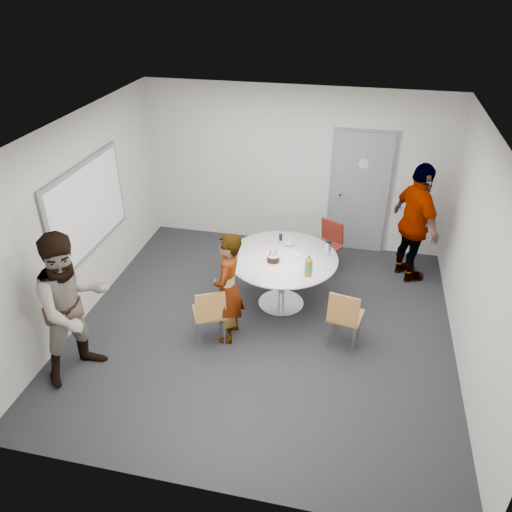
% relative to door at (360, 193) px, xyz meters
% --- Properties ---
extents(floor, '(5.00, 5.00, 0.00)m').
position_rel_door_xyz_m(floor, '(-1.10, -2.48, -1.03)').
color(floor, black).
rests_on(floor, ground).
extents(ceiling, '(5.00, 5.00, 0.00)m').
position_rel_door_xyz_m(ceiling, '(-1.10, -2.48, 1.67)').
color(ceiling, silver).
rests_on(ceiling, wall_back).
extents(wall_back, '(5.00, 0.00, 5.00)m').
position_rel_door_xyz_m(wall_back, '(-1.10, 0.02, 0.32)').
color(wall_back, beige).
rests_on(wall_back, floor).
extents(wall_left, '(0.00, 5.00, 5.00)m').
position_rel_door_xyz_m(wall_left, '(-3.60, -2.48, 0.32)').
color(wall_left, beige).
rests_on(wall_left, floor).
extents(wall_right, '(0.00, 5.00, 5.00)m').
position_rel_door_xyz_m(wall_right, '(1.40, -2.48, 0.32)').
color(wall_right, beige).
rests_on(wall_right, floor).
extents(wall_front, '(5.00, 0.00, 5.00)m').
position_rel_door_xyz_m(wall_front, '(-1.10, -4.98, 0.32)').
color(wall_front, beige).
rests_on(wall_front, floor).
extents(door, '(1.02, 0.17, 2.12)m').
position_rel_door_xyz_m(door, '(0.00, 0.00, 0.00)').
color(door, slate).
rests_on(door, wall_back).
extents(whiteboard, '(0.04, 1.90, 1.25)m').
position_rel_door_xyz_m(whiteboard, '(-3.56, -2.28, 0.42)').
color(whiteboard, slate).
rests_on(whiteboard, wall_left).
extents(table, '(1.53, 1.53, 1.10)m').
position_rel_door_xyz_m(table, '(-0.94, -1.91, -0.34)').
color(table, white).
rests_on(table, floor).
extents(chair_near_left, '(0.54, 0.56, 0.83)m').
position_rel_door_xyz_m(chair_near_left, '(-1.70, -2.93, -0.52)').
color(chair_near_left, brown).
rests_on(chair_near_left, floor).
extents(chair_near_right, '(0.47, 0.51, 0.85)m').
position_rel_door_xyz_m(chair_near_right, '(-0.03, -2.64, -0.51)').
color(chair_near_right, brown).
rests_on(chair_near_right, floor).
extents(chair_far, '(0.55, 0.57, 0.85)m').
position_rel_door_xyz_m(chair_far, '(-0.41, -0.82, -0.51)').
color(chair_far, maroon).
rests_on(chair_far, floor).
extents(person_main, '(0.37, 0.56, 1.53)m').
position_rel_door_xyz_m(person_main, '(-1.50, -2.76, -0.26)').
color(person_main, '#A5C6EA').
rests_on(person_main, floor).
extents(person_left, '(1.08, 1.15, 1.88)m').
position_rel_door_xyz_m(person_left, '(-3.05, -3.73, -0.09)').
color(person_left, white).
rests_on(person_left, floor).
extents(person_right, '(0.93, 1.19, 1.88)m').
position_rel_door_xyz_m(person_right, '(0.85, -0.75, -0.09)').
color(person_right, black).
rests_on(person_right, floor).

